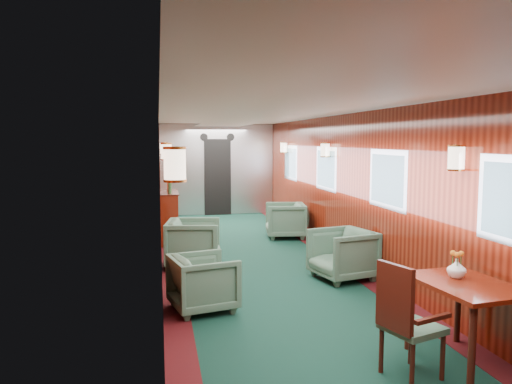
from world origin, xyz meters
TOP-DOWN VIEW (x-y plane):
  - room at (0.00, 0.00)m, footprint 12.00×12.10m
  - bulkhead at (0.00, 5.91)m, footprint 2.98×0.17m
  - windows_right at (1.49, 0.25)m, footprint 0.02×8.60m
  - wall_sconces at (0.00, 0.57)m, footprint 2.97×7.97m
  - dining_table at (1.09, -3.40)m, footprint 0.79×1.06m
  - side_chair at (0.44, -3.54)m, footprint 0.55×0.56m
  - credenza at (-1.34, 2.52)m, footprint 0.34×1.10m
  - flower_vase at (1.10, -3.25)m, footprint 0.21×0.21m
  - armchair_left_near at (-1.03, -1.54)m, footprint 0.86×0.84m
  - armchair_left_far at (-1.00, 0.50)m, footprint 0.93×0.92m
  - armchair_right_near at (1.02, -0.62)m, footprint 0.94×0.93m
  - armchair_right_far at (0.98, 2.49)m, footprint 0.89×0.87m

SIDE VIEW (x-z plane):
  - armchair_left_near at x=-1.03m, z-range 0.00..0.65m
  - armchair_right_far at x=0.98m, z-range 0.00..0.71m
  - armchair_right_near at x=1.02m, z-range 0.00..0.72m
  - armchair_left_far at x=-1.00m, z-range 0.00..0.75m
  - credenza at x=-1.34m, z-range -0.13..1.13m
  - side_chair at x=0.44m, z-range 0.04..1.03m
  - dining_table at x=1.09m, z-range 0.25..0.99m
  - flower_vase at x=1.10m, z-range 0.74..0.91m
  - bulkhead at x=0.00m, z-range -0.01..2.38m
  - windows_right at x=1.49m, z-range 1.05..1.85m
  - room at x=0.00m, z-range 0.43..2.83m
  - wall_sconces at x=0.00m, z-range 1.66..1.91m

